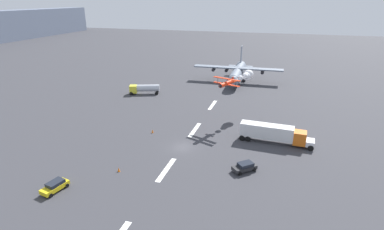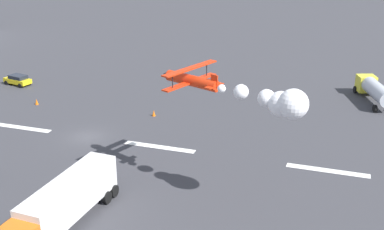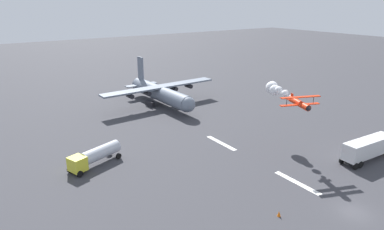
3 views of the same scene
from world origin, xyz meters
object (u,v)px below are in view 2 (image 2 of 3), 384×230
at_px(semi_truck_orange, 59,207).
at_px(traffic_cone_far, 154,113).
at_px(airport_staff_sedan, 18,80).
at_px(traffic_cone_near, 37,102).
at_px(fuel_tanker_truck, 375,90).
at_px(stunt_biplane_red, 260,97).

xyz_separation_m(semi_truck_orange, traffic_cone_far, (-2.59, 25.50, -1.75)).
bearing_deg(traffic_cone_far, airport_staff_sedan, 166.83).
height_order(semi_truck_orange, traffic_cone_far, semi_truck_orange).
bearing_deg(semi_truck_orange, traffic_cone_near, 127.70).
height_order(fuel_tanker_truck, airport_staff_sedan, fuel_tanker_truck).
height_order(stunt_biplane_red, fuel_tanker_truck, stunt_biplane_red).
bearing_deg(traffic_cone_near, semi_truck_orange, -52.30).
height_order(traffic_cone_near, traffic_cone_far, same).
height_order(airport_staff_sedan, traffic_cone_near, airport_staff_sedan).
bearing_deg(traffic_cone_near, airport_staff_sedan, 139.49).
distance_m(stunt_biplane_red, semi_truck_orange, 17.87).
distance_m(stunt_biplane_red, traffic_cone_far, 25.34).
relative_size(fuel_tanker_truck, airport_staff_sedan, 2.09).
bearing_deg(semi_truck_orange, stunt_biplane_red, 31.96).
bearing_deg(traffic_cone_far, semi_truck_orange, -84.19).
bearing_deg(fuel_tanker_truck, traffic_cone_near, -160.57).
bearing_deg(stunt_biplane_red, traffic_cone_near, 153.86).
bearing_deg(traffic_cone_far, traffic_cone_near, -176.78).
relative_size(airport_staff_sedan, traffic_cone_near, 5.95).
xyz_separation_m(stunt_biplane_red, airport_staff_sedan, (-40.36, 22.60, -9.01)).
bearing_deg(traffic_cone_near, fuel_tanker_truck, 19.43).
relative_size(fuel_tanker_truck, traffic_cone_near, 12.42).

